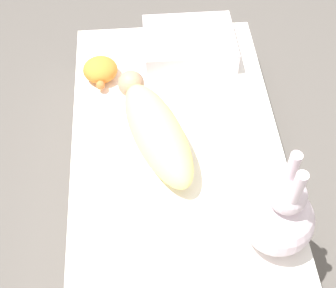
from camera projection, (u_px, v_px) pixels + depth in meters
ground_plane at (177, 191)px, 1.86m from camera, size 12.00×12.00×0.00m
bed_mattress at (178, 175)px, 1.76m from camera, size 1.45×0.76×0.23m
swaddled_baby at (155, 129)px, 1.65m from camera, size 0.56×0.31×0.16m
pillow at (189, 44)px, 1.96m from camera, size 0.29×0.37×0.09m
bunny_plush at (279, 217)px, 1.39m from camera, size 0.22×0.22×0.40m
turtle_plush at (100, 70)px, 1.87m from camera, size 0.16×0.14×0.09m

